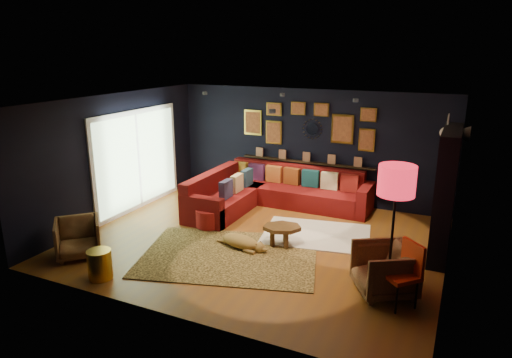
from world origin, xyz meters
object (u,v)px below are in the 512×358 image
at_px(armchair_left, 78,236).
at_px(armchair_right, 384,268).
at_px(gold_stool, 100,264).
at_px(pouf, 209,218).
at_px(floor_lamp, 396,185).
at_px(sectional, 267,193).
at_px(dog, 240,239).
at_px(coffee_table, 282,230).
at_px(orange_chair, 405,269).

xyz_separation_m(armchair_left, armchair_right, (5.00, 0.96, 0.04)).
bearing_deg(gold_stool, pouf, 79.73).
xyz_separation_m(gold_stool, floor_lamp, (4.14, 1.54, 1.39)).
relative_size(sectional, dog, 3.28).
xyz_separation_m(sectional, armchair_right, (3.06, -2.74, 0.08)).
bearing_deg(dog, pouf, 157.28).
relative_size(coffee_table, armchair_left, 1.17).
height_order(sectional, dog, sectional).
height_order(sectional, armchair_right, sectional).
bearing_deg(armchair_left, dog, -13.75).
relative_size(armchair_right, dog, 0.78).
relative_size(armchair_left, dog, 0.71).
bearing_deg(pouf, armchair_left, -123.25).
distance_m(gold_stool, dog, 2.42).
bearing_deg(armchair_left, sectional, 17.27).
distance_m(sectional, armchair_left, 4.18).
bearing_deg(pouf, orange_chair, -18.65).
relative_size(armchair_right, gold_stool, 1.74).
xyz_separation_m(pouf, armchair_right, (3.63, -1.13, 0.20)).
height_order(gold_stool, orange_chair, orange_chair).
xyz_separation_m(coffee_table, orange_chair, (2.29, -1.12, 0.24)).
xyz_separation_m(armchair_right, gold_stool, (-4.09, -1.42, -0.17)).
bearing_deg(dog, coffee_table, 43.42).
relative_size(orange_chair, dog, 0.89).
bearing_deg(floor_lamp, sectional, 139.98).
height_order(pouf, armchair_left, armchair_left).
xyz_separation_m(gold_stool, orange_chair, (4.40, 1.22, 0.31)).
xyz_separation_m(sectional, pouf, (-0.56, -1.61, -0.12)).
height_order(coffee_table, gold_stool, gold_stool).
distance_m(armchair_right, dog, 2.67).
relative_size(coffee_table, pouf, 1.59).
xyz_separation_m(coffee_table, armchair_left, (-3.02, -1.89, 0.06)).
distance_m(coffee_table, gold_stool, 3.16).
bearing_deg(floor_lamp, dog, 172.06).
height_order(floor_lamp, dog, floor_lamp).
relative_size(floor_lamp, dog, 1.84).
bearing_deg(armchair_left, floor_lamp, -32.98).
xyz_separation_m(coffee_table, gold_stool, (-2.11, -2.34, -0.08)).
height_order(armchair_right, orange_chair, orange_chair).
height_order(armchair_right, gold_stool, armchair_right).
bearing_deg(orange_chair, pouf, -154.99).
height_order(coffee_table, pouf, coffee_table).
bearing_deg(sectional, coffee_table, -59.08).
distance_m(pouf, gold_stool, 2.59).
height_order(armchair_right, dog, armchair_right).
bearing_deg(armchair_left, coffee_table, -13.15).
bearing_deg(coffee_table, pouf, 172.89).
bearing_deg(floor_lamp, armchair_right, -111.33).
distance_m(armchair_left, orange_chair, 5.37).
bearing_deg(dog, gold_stool, -118.46).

